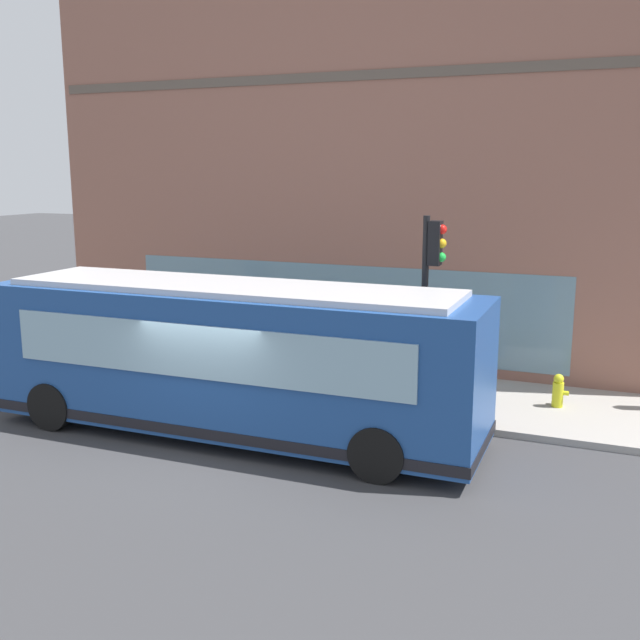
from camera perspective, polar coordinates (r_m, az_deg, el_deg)
ground at (r=14.65m, az=-7.88°, el=-9.63°), size 120.00×120.00×0.00m
sidewalk_curb at (r=18.41m, az=-0.87°, el=-4.85°), size 3.73×40.00×0.15m
building_corner at (r=22.32m, az=4.25°, el=15.54°), size 6.15×17.14×13.70m
city_bus_nearside at (r=14.84m, az=-6.82°, el=-3.03°), size 2.67×10.06×3.07m
traffic_light_near_corner at (r=15.35m, az=8.51°, el=3.18°), size 0.32×0.49×4.19m
fire_hydrant at (r=17.08m, az=17.84°, el=-5.20°), size 0.35×0.35×0.74m
pedestrian_by_light_pole at (r=17.48m, az=2.86°, el=-2.22°), size 0.32×0.32×1.68m
newspaper_vending_box at (r=16.56m, az=10.75°, el=-5.03°), size 0.44×0.42×0.90m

